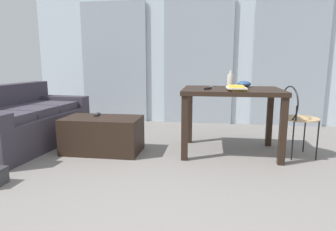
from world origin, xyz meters
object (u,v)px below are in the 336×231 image
bottle_near (230,81)px  craft_table (231,98)px  book_stack (237,88)px  scissors (213,86)px  tv_remote_on_table (208,88)px  tv_remote_primary (97,115)px  couch (22,123)px  wire_chair (295,113)px  bowl (244,84)px  coffee_table (103,135)px

bottle_near → craft_table: bearing=-79.0°
book_stack → scissors: 0.54m
tv_remote_on_table → book_stack: bearing=0.5°
tv_remote_on_table → tv_remote_primary: 1.41m
bottle_near → scissors: bearing=138.7°
couch → wire_chair: size_ratio=2.21×
bowl → tv_remote_on_table: 0.57m
coffee_table → scissors: scissors is taller
craft_table → wire_chair: wire_chair is taller
wire_chair → tv_remote_primary: 2.36m
craft_table → tv_remote_primary: bearing=-176.4°
coffee_table → wire_chair: 2.28m
wire_chair → bottle_near: 0.82m
coffee_table → scissors: size_ratio=9.71×
craft_table → tv_remote_on_table: bearing=-155.5°
couch → scissors: bearing=8.6°
craft_table → bowl: size_ratio=6.81×
scissors → craft_table: bearing=-49.7°
couch → book_stack: book_stack is taller
couch → craft_table: 2.70m
tv_remote_on_table → coffee_table: bearing=-159.3°
wire_chair → tv_remote_primary: wire_chair is taller
couch → bowl: bearing=7.0°
coffee_table → wire_chair: bearing=4.4°
couch → wire_chair: (3.39, 0.07, 0.21)m
tv_remote_primary → bowl: bearing=3.7°
coffee_table → tv_remote_primary: (-0.11, 0.11, 0.23)m
bowl → book_stack: bearing=-105.8°
bottle_near → book_stack: bottle_near is taller
bottle_near → scissors: size_ratio=2.19×
bowl → scissors: bowl is taller
couch → coffee_table: couch is taller
coffee_table → tv_remote_on_table: bearing=4.0°
couch → tv_remote_on_table: size_ratio=11.04×
couch → scissors: size_ratio=19.21×
couch → book_stack: 2.76m
book_stack → tv_remote_primary: size_ratio=1.81×
couch → tv_remote_primary: bearing=0.6°
tv_remote_on_table → craft_table: bearing=41.2°
couch → tv_remote_primary: size_ratio=11.67×
bottle_near → scissors: (-0.20, 0.18, -0.08)m
craft_table → scissors: (-0.22, 0.26, 0.12)m
coffee_table → bottle_near: bottle_near is taller
couch → craft_table: (2.68, 0.11, 0.36)m
couch → coffee_table: (1.14, -0.10, -0.09)m
coffee_table → wire_chair: (2.25, 0.17, 0.30)m
tv_remote_on_table → tv_remote_primary: (-1.36, 0.02, -0.35)m
book_stack → scissors: (-0.25, 0.48, -0.03)m
bottle_near → coffee_table: bearing=-169.1°
bottle_near → bowl: size_ratio=1.24×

